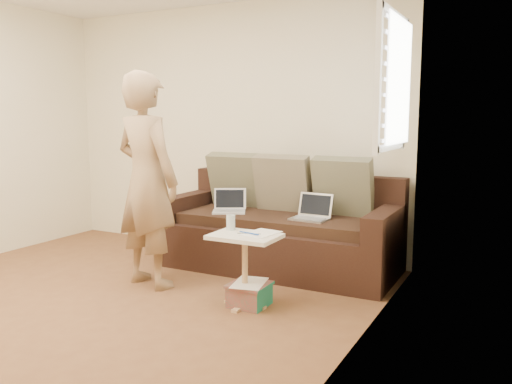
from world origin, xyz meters
TOP-DOWN VIEW (x-y plane):
  - floor at (0.00, 0.00)m, footprint 4.50×4.50m
  - wall_back at (0.00, 2.25)m, footprint 4.00×0.00m
  - wall_right at (2.00, 0.00)m, footprint 0.00×4.50m
  - window_blinds at (1.95, 1.50)m, footprint 0.12×0.88m
  - sofa at (0.85, 1.77)m, footprint 2.20×0.95m
  - pillow_left at (0.25, 2.01)m, footprint 0.55×0.29m
  - pillow_mid at (0.80, 1.97)m, footprint 0.55×0.27m
  - pillow_right at (1.40, 2.00)m, footprint 0.55×0.28m
  - laptop_silver at (1.20, 1.67)m, footprint 0.33×0.25m
  - laptop_white at (0.37, 1.65)m, footprint 0.38×0.34m
  - person at (0.07, 0.82)m, footprint 0.73×0.57m
  - side_table at (1.05, 0.74)m, footprint 0.51×0.36m
  - drinking_glass at (0.87, 0.83)m, footprint 0.07×0.07m
  - scissors at (1.08, 0.75)m, footprint 0.20×0.16m
  - paper_on_table at (1.14, 0.82)m, footprint 0.25×0.33m
  - striped_box at (1.08, 0.76)m, footprint 0.29×0.29m

SIDE VIEW (x-z plane):
  - floor at x=0.00m, z-range 0.00..0.00m
  - striped_box at x=1.08m, z-range 0.00..0.18m
  - side_table at x=1.05m, z-range 0.00..0.56m
  - sofa at x=0.85m, z-range 0.00..0.85m
  - laptop_silver at x=1.20m, z-range 0.41..0.63m
  - laptop_white at x=0.37m, z-range 0.41..0.63m
  - paper_on_table at x=1.14m, z-range 0.56..0.56m
  - scissors at x=1.08m, z-range 0.56..0.57m
  - drinking_glass at x=0.87m, z-range 0.56..0.68m
  - pillow_left at x=0.25m, z-range 0.51..1.07m
  - pillow_mid at x=0.80m, z-range 0.51..1.07m
  - pillow_right at x=1.40m, z-range 0.51..1.07m
  - person at x=0.07m, z-range 0.00..1.81m
  - wall_back at x=0.00m, z-range -0.70..3.30m
  - wall_right at x=2.00m, z-range -0.95..3.55m
  - window_blinds at x=1.95m, z-range 1.16..2.24m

